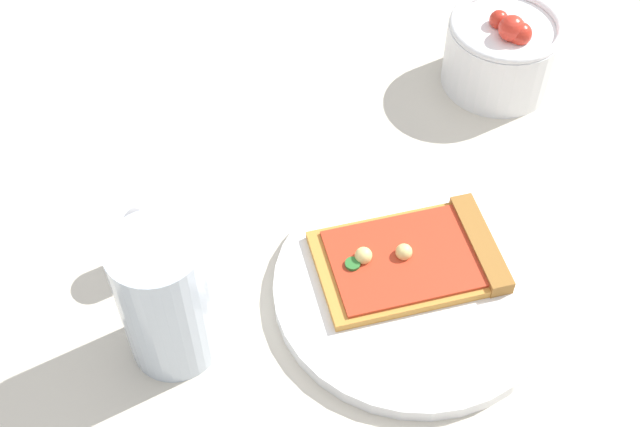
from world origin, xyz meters
TOP-DOWN VIEW (x-y plane):
  - ground_plane at (0.00, 0.00)m, footprint 2.40×2.40m
  - plate at (0.01, -0.03)m, footprint 0.24×0.24m
  - pizza_slice_main at (-0.01, -0.02)m, footprint 0.15×0.18m
  - salad_bowl at (-0.15, 0.21)m, footprint 0.11×0.11m
  - soda_glass at (-0.07, -0.22)m, footprint 0.07×0.07m
  - pepper_shaker at (-0.15, -0.19)m, footprint 0.03×0.03m

SIDE VIEW (x-z plane):
  - ground_plane at x=0.00m, z-range 0.00..0.00m
  - plate at x=0.01m, z-range 0.00..0.01m
  - pizza_slice_main at x=-0.01m, z-range 0.01..0.03m
  - pepper_shaker at x=-0.15m, z-range 0.00..0.07m
  - salad_bowl at x=-0.15m, z-range -0.01..0.09m
  - soda_glass at x=-0.07m, z-range 0.00..0.13m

